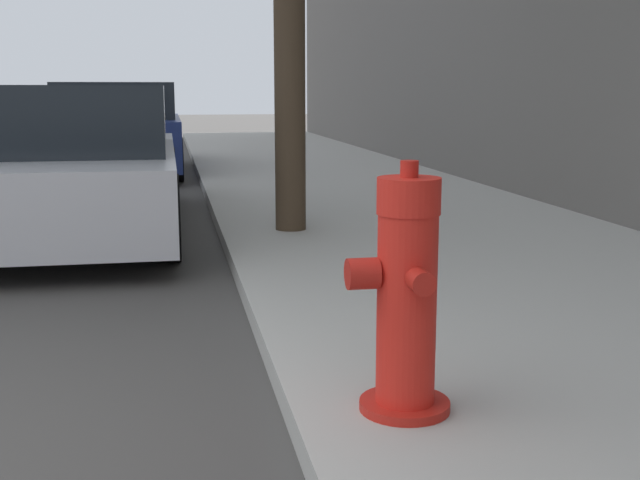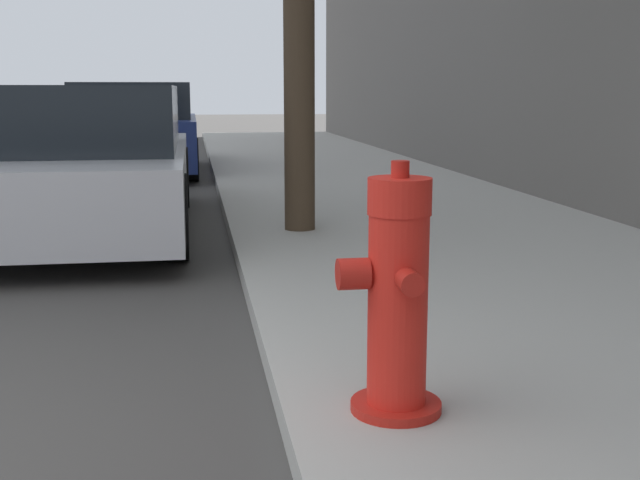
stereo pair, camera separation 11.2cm
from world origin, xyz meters
TOP-DOWN VIEW (x-y plane):
  - fire_hydrant at (2.14, 0.36)m, footprint 0.39×0.40m
  - parked_car_near at (0.49, 5.09)m, footprint 1.79×4.52m
  - parked_car_mid at (0.58, 10.31)m, footprint 1.87×3.88m

SIDE VIEW (x-z plane):
  - fire_hydrant at x=2.14m, z-range 0.08..1.01m
  - parked_car_near at x=0.49m, z-range -0.02..1.30m
  - parked_car_mid at x=0.58m, z-range -0.02..1.36m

